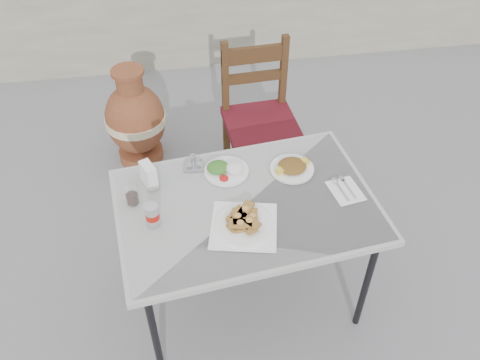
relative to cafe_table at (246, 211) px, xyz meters
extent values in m
plane|color=slate|center=(0.03, 0.00, -0.65)|extent=(80.00, 80.00, 0.00)
cylinder|color=black|center=(-0.46, -0.37, -0.32)|extent=(0.03, 0.03, 0.66)
cylinder|color=black|center=(0.53, -0.26, -0.32)|extent=(0.03, 0.03, 0.66)
cylinder|color=black|center=(-0.53, 0.26, -0.32)|extent=(0.03, 0.03, 0.66)
cylinder|color=black|center=(0.46, 0.37, -0.32)|extent=(0.03, 0.03, 0.66)
cube|color=white|center=(0.00, 0.00, 0.03)|extent=(1.23, 0.90, 0.03)
cube|color=white|center=(0.00, 0.00, 0.05)|extent=(1.19, 0.86, 0.00)
cube|color=white|center=(-0.03, -0.13, 0.05)|extent=(0.33, 0.33, 0.00)
cylinder|color=white|center=(-0.03, -0.13, 0.06)|extent=(0.25, 0.25, 0.01)
cylinder|color=white|center=(-0.03, -0.13, 0.05)|extent=(0.25, 0.25, 0.00)
cylinder|color=white|center=(-0.06, 0.22, 0.05)|extent=(0.21, 0.21, 0.01)
ellipsoid|color=white|center=(-0.02, 0.21, 0.08)|extent=(0.09, 0.09, 0.05)
ellipsoid|color=#36671D|center=(-0.10, 0.23, 0.08)|extent=(0.11, 0.10, 0.04)
cylinder|color=red|center=(-0.08, 0.16, 0.06)|extent=(0.04, 0.04, 0.01)
cylinder|color=white|center=(0.25, 0.18, 0.05)|extent=(0.21, 0.21, 0.01)
ellipsoid|color=#246218|center=(0.25, 0.18, 0.07)|extent=(0.14, 0.13, 0.04)
cylinder|color=gold|center=(0.18, 0.16, 0.08)|extent=(0.05, 0.04, 0.04)
cylinder|color=gold|center=(0.32, 0.20, 0.08)|extent=(0.05, 0.04, 0.04)
cylinder|color=silver|center=(-0.41, -0.06, 0.10)|extent=(0.06, 0.06, 0.11)
cylinder|color=red|center=(-0.41, -0.06, 0.10)|extent=(0.06, 0.06, 0.03)
cylinder|color=silver|center=(-0.41, -0.06, 0.15)|extent=(0.05, 0.05, 0.00)
cylinder|color=white|center=(-0.50, 0.08, 0.09)|extent=(0.06, 0.06, 0.08)
cylinder|color=black|center=(-0.50, 0.08, 0.07)|extent=(0.05, 0.05, 0.05)
cube|color=white|center=(-0.42, 0.19, 0.11)|extent=(0.08, 0.11, 0.11)
cube|color=blue|center=(-0.39, 0.20, 0.10)|extent=(0.03, 0.05, 0.07)
cube|color=silver|center=(-0.21, 0.28, 0.05)|extent=(0.10, 0.08, 0.01)
cylinder|color=white|center=(-0.23, 0.26, 0.09)|extent=(0.02, 0.02, 0.06)
cylinder|color=white|center=(-0.18, 0.26, 0.09)|extent=(0.02, 0.02, 0.06)
cylinder|color=silver|center=(-0.21, 0.30, 0.08)|extent=(0.03, 0.03, 0.05)
cube|color=white|center=(0.46, 0.00, 0.05)|extent=(0.16, 0.19, 0.00)
cube|color=silver|center=(0.44, 0.00, 0.06)|extent=(0.03, 0.13, 0.00)
ellipsoid|color=silver|center=(0.43, 0.07, 0.06)|extent=(0.03, 0.04, 0.01)
cube|color=silver|center=(0.48, 0.01, 0.06)|extent=(0.03, 0.13, 0.00)
cube|color=silver|center=(0.46, 0.08, 0.06)|extent=(0.03, 0.04, 0.00)
cube|color=#3B1F10|center=(0.07, 0.66, -0.43)|extent=(0.04, 0.04, 0.45)
cube|color=#3B1F10|center=(0.43, 0.68, -0.43)|extent=(0.04, 0.04, 0.45)
cube|color=#3B1F10|center=(0.05, 1.02, -0.43)|extent=(0.04, 0.04, 0.45)
cube|color=#3B1F10|center=(0.40, 1.04, -0.43)|extent=(0.04, 0.04, 0.45)
cube|color=#5A121A|center=(0.24, 0.85, -0.18)|extent=(0.44, 0.44, 0.05)
cube|color=#3B1F10|center=(0.05, 1.02, 0.05)|extent=(0.04, 0.04, 0.50)
cube|color=#3B1F10|center=(0.40, 1.04, 0.05)|extent=(0.04, 0.04, 0.50)
cube|color=#3B1F10|center=(0.22, 1.03, 0.20)|extent=(0.40, 0.05, 0.10)
cube|color=#3B1F10|center=(0.22, 1.03, 0.05)|extent=(0.40, 0.05, 0.06)
cylinder|color=brown|center=(-0.53, 1.23, -0.61)|extent=(0.30, 0.30, 0.08)
ellipsoid|color=brown|center=(-0.53, 1.23, -0.32)|extent=(0.39, 0.39, 0.49)
cylinder|color=beige|center=(-0.53, 1.23, -0.32)|extent=(0.40, 0.40, 0.06)
cylinder|color=brown|center=(-0.53, 1.23, -0.05)|extent=(0.17, 0.17, 0.15)
cylinder|color=brown|center=(-0.53, 1.23, 0.03)|extent=(0.21, 0.21, 0.02)
camera|label=1|loc=(-0.28, -1.55, 1.67)|focal=38.00mm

